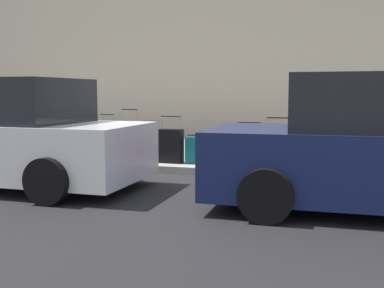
% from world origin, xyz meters
% --- Properties ---
extents(ground_plane, '(40.00, 40.00, 0.00)m').
position_xyz_m(ground_plane, '(0.00, 0.00, 0.00)').
color(ground_plane, black).
extents(sidewalk_curb, '(18.00, 5.00, 0.14)m').
position_xyz_m(sidewalk_curb, '(0.00, -2.50, 0.07)').
color(sidewalk_curb, '#9E9B93').
rests_on(sidewalk_curb, ground_plane).
extents(building_facade_sidewalk_side, '(24.00, 3.00, 8.33)m').
position_xyz_m(building_facade_sidewalk_side, '(0.00, -8.23, 4.16)').
color(building_facade_sidewalk_side, '#B2A893').
rests_on(building_facade_sidewalk_side, ground_plane).
extents(suitcase_navy_0, '(0.37, 0.22, 0.90)m').
position_xyz_m(suitcase_navy_0, '(-3.02, -0.51, 0.46)').
color(suitcase_navy_0, navy).
rests_on(suitcase_navy_0, sidewalk_curb).
extents(suitcase_olive_1, '(0.44, 0.21, 0.92)m').
position_xyz_m(suitcase_olive_1, '(-2.57, -0.46, 0.45)').
color(suitcase_olive_1, '#59601E').
rests_on(suitcase_olive_1, sidewalk_curb).
extents(suitcase_red_2, '(0.49, 0.28, 0.82)m').
position_xyz_m(suitcase_red_2, '(-2.06, -0.49, 0.42)').
color(suitcase_red_2, red).
rests_on(suitcase_red_2, sidewalk_curb).
extents(suitcase_maroon_3, '(0.50, 0.25, 0.68)m').
position_xyz_m(suitcase_maroon_3, '(-1.52, -0.56, 0.45)').
color(suitcase_maroon_3, maroon).
rests_on(suitcase_maroon_3, sidewalk_curb).
extents(suitcase_teal_4, '(0.40, 0.24, 0.56)m').
position_xyz_m(suitcase_teal_4, '(-1.03, -0.52, 0.39)').
color(suitcase_teal_4, '#0F606B').
rests_on(suitcase_teal_4, sidewalk_curb).
extents(suitcase_black_5, '(0.47, 0.24, 0.91)m').
position_xyz_m(suitcase_black_5, '(-0.55, -0.45, 0.47)').
color(suitcase_black_5, black).
rests_on(suitcase_black_5, sidewalk_curb).
extents(suitcase_silver_6, '(0.41, 0.29, 0.80)m').
position_xyz_m(suitcase_silver_6, '(-0.07, -0.58, 0.44)').
color(suitcase_silver_6, '#9EA0A8').
rests_on(suitcase_silver_6, sidewalk_curb).
extents(suitcase_navy_7, '(0.40, 0.25, 1.03)m').
position_xyz_m(suitcase_navy_7, '(0.37, -0.59, 0.53)').
color(suitcase_navy_7, navy).
rests_on(suitcase_navy_7, sidewalk_curb).
extents(suitcase_olive_8, '(0.36, 0.24, 0.93)m').
position_xyz_m(suitcase_olive_8, '(0.80, -0.47, 0.46)').
color(suitcase_olive_8, '#59601E').
rests_on(suitcase_olive_8, sidewalk_curb).
extents(suitcase_red_9, '(0.41, 0.22, 0.83)m').
position_xyz_m(suitcase_red_9, '(1.24, -0.47, 0.41)').
color(suitcase_red_9, red).
rests_on(suitcase_red_9, sidewalk_curb).
extents(fire_hydrant, '(0.39, 0.21, 0.72)m').
position_xyz_m(fire_hydrant, '(1.88, -0.52, 0.52)').
color(fire_hydrant, '#D89E0C').
rests_on(fire_hydrant, sidewalk_curb).
extents(bollard_post, '(0.16, 0.16, 0.74)m').
position_xyz_m(bollard_post, '(2.57, -0.37, 0.51)').
color(bollard_post, brown).
rests_on(bollard_post, sidewalk_curb).
extents(parking_meter, '(0.12, 0.09, 1.27)m').
position_xyz_m(parking_meter, '(-4.20, -0.77, 0.97)').
color(parking_meter, slate).
rests_on(parking_meter, sidewalk_curb).
extents(parked_car_white_1, '(4.44, 2.11, 1.70)m').
position_xyz_m(parked_car_white_1, '(1.43, 1.75, 0.79)').
color(parked_car_white_1, silver).
rests_on(parked_car_white_1, ground_plane).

